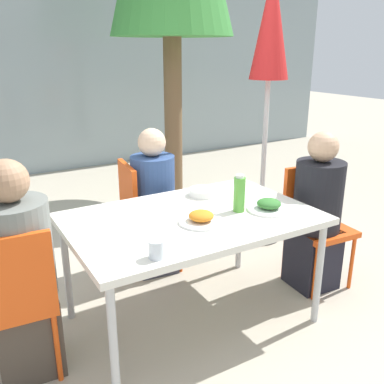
{
  "coord_description": "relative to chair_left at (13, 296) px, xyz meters",
  "views": [
    {
      "loc": [
        -1.2,
        -2.05,
        1.68
      ],
      "look_at": [
        0.0,
        0.0,
        0.88
      ],
      "focal_mm": 40.0,
      "sensor_mm": 36.0,
      "label": 1
    }
  ],
  "objects": [
    {
      "name": "person_right",
      "position": [
        2.02,
        -0.06,
        0.03
      ],
      "size": [
        0.34,
        0.34,
        1.15
      ],
      "rotation": [
        0.0,
        0.0,
        3.07
      ],
      "color": "black",
      "rests_on": "ground"
    },
    {
      "name": "plate_1",
      "position": [
        1.5,
        -0.15,
        0.24
      ],
      "size": [
        0.27,
        0.27,
        0.07
      ],
      "color": "white",
      "rests_on": "dining_table"
    },
    {
      "name": "plate_0",
      "position": [
        1.03,
        -0.11,
        0.24
      ],
      "size": [
        0.26,
        0.26,
        0.07
      ],
      "color": "white",
      "rests_on": "dining_table"
    },
    {
      "name": "salad_bowl",
      "position": [
        1.29,
        0.29,
        0.24
      ],
      "size": [
        0.19,
        0.19,
        0.05
      ],
      "color": "white",
      "rests_on": "dining_table"
    },
    {
      "name": "person_left",
      "position": [
        0.06,
        0.08,
        0.05
      ],
      "size": [
        0.36,
        0.36,
        1.19
      ],
      "rotation": [
        0.0,
        0.0,
        -0.07
      ],
      "color": "#473D33",
      "rests_on": "ground"
    },
    {
      "name": "drinking_cup",
      "position": [
        0.62,
        -0.37,
        0.26
      ],
      "size": [
        0.08,
        0.08,
        0.09
      ],
      "color": "silver",
      "rests_on": "dining_table"
    },
    {
      "name": "closed_umbrella",
      "position": [
        2.23,
        0.79,
        1.21
      ],
      "size": [
        0.36,
        0.36,
        2.31
      ],
      "color": "#333333",
      "rests_on": "ground"
    },
    {
      "name": "building_facade",
      "position": [
        1.04,
        4.15,
        0.99
      ],
      "size": [
        10.0,
        0.2,
        3.0
      ],
      "color": "#89999E",
      "rests_on": "ground"
    },
    {
      "name": "ground_plane",
      "position": [
        1.04,
        0.01,
        -0.51
      ],
      "size": [
        24.0,
        24.0,
        0.0
      ],
      "primitive_type": "plane",
      "color": "#B2A893"
    },
    {
      "name": "dining_table",
      "position": [
        1.04,
        0.01,
        0.16
      ],
      "size": [
        1.47,
        0.95,
        0.73
      ],
      "color": "silver",
      "rests_on": "ground"
    },
    {
      "name": "chair_left",
      "position": [
        0.0,
        0.0,
        0.0
      ],
      "size": [
        0.43,
        0.43,
        0.87
      ],
      "rotation": [
        0.0,
        0.0,
        -0.07
      ],
      "color": "#E54C14",
      "rests_on": "ground"
    },
    {
      "name": "chair_right",
      "position": [
        2.08,
        0.02,
        0.0
      ],
      "size": [
        0.43,
        0.43,
        0.87
      ],
      "rotation": [
        0.0,
        0.0,
        3.07
      ],
      "color": "#E54C14",
      "rests_on": "ground"
    },
    {
      "name": "person_far",
      "position": [
        1.13,
        0.74,
        0.03
      ],
      "size": [
        0.33,
        0.33,
        1.13
      ],
      "rotation": [
        0.0,
        0.0,
        -1.69
      ],
      "color": "#383842",
      "rests_on": "ground"
    },
    {
      "name": "chair_far",
      "position": [
        1.05,
        0.8,
        0.0
      ],
      "size": [
        0.44,
        0.44,
        0.87
      ],
      "rotation": [
        0.0,
        0.0,
        -1.69
      ],
      "color": "#E54C14",
      "rests_on": "ground"
    },
    {
      "name": "bottle",
      "position": [
        1.33,
        -0.07,
        0.33
      ],
      "size": [
        0.07,
        0.07,
        0.23
      ],
      "color": "#51A338",
      "rests_on": "dining_table"
    }
  ]
}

